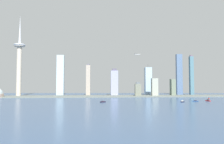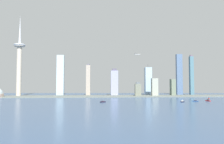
# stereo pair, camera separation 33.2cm
# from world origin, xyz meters

# --- Properties ---
(ground_plane) EXTENTS (6000.00, 6000.00, 0.00)m
(ground_plane) POSITION_xyz_m (0.00, 0.00, 0.00)
(ground_plane) COLOR #3A5376
(waterfront_pier) EXTENTS (988.19, 75.72, 3.90)m
(waterfront_pier) POSITION_xyz_m (0.00, 419.06, 1.95)
(waterfront_pier) COLOR slate
(waterfront_pier) RESTS_ON ground
(observation_tower) EXTENTS (40.43, 40.43, 295.79)m
(observation_tower) POSITION_xyz_m (-278.87, 435.30, 132.38)
(observation_tower) COLOR #C1B4A2
(observation_tower) RESTS_ON ground
(skyscraper_0) EXTENTS (27.12, 20.74, 156.96)m
(skyscraper_0) POSITION_xyz_m (-140.35, 482.40, 78.48)
(skyscraper_0) COLOR #AEC6CF
(skyscraper_0) RESTS_ON ground
(skyscraper_1) EXTENTS (21.35, 13.63, 52.93)m
(skyscraper_1) POSITION_xyz_m (148.22, 413.16, 24.29)
(skyscraper_1) COLOR slate
(skyscraper_1) RESTS_ON ground
(skyscraper_2) EXTENTS (22.61, 18.49, 66.66)m
(skyscraper_2) POSITION_xyz_m (212.52, 424.37, 33.33)
(skyscraper_2) COLOR #9BA194
(skyscraper_2) RESTS_ON ground
(skyscraper_3) EXTENTS (24.43, 13.66, 170.48)m
(skyscraper_3) POSITION_xyz_m (345.03, 518.94, 85.24)
(skyscraper_3) COLOR slate
(skyscraper_3) RESTS_ON ground
(skyscraper_4) EXTENTS (17.03, 21.03, 64.25)m
(skyscraper_4) POSITION_xyz_m (288.82, 444.54, 32.13)
(skyscraper_4) COLOR slate
(skyscraper_4) RESTS_ON ground
(skyscraper_5) EXTENTS (14.94, 12.96, 162.86)m
(skyscraper_5) POSITION_xyz_m (380.99, 482.73, 79.52)
(skyscraper_5) COLOR slate
(skyscraper_5) RESTS_ON ground
(skyscraper_6) EXTENTS (15.76, 23.86, 121.55)m
(skyscraper_6) POSITION_xyz_m (-32.69, 462.46, 59.26)
(skyscraper_6) COLOR #A29688
(skyscraper_6) RESTS_ON ground
(skyscraper_7) EXTENTS (27.29, 18.43, 104.57)m
(skyscraper_7) POSITION_xyz_m (66.58, 458.82, 49.72)
(skyscraper_7) COLOR #9396BE
(skyscraper_7) RESTS_ON ground
(skyscraper_8) EXTENTS (26.55, 27.65, 125.44)m
(skyscraper_8) POSITION_xyz_m (208.62, 506.13, 56.49)
(skyscraper_8) COLOR #9FBBD2
(skyscraper_8) RESTS_ON ground
(boat_0) EXTENTS (14.68, 14.81, 3.49)m
(boat_0) POSITION_xyz_m (269.27, 225.25, 1.25)
(boat_0) COLOR navy
(boat_0) RESTS_ON ground
(boat_1) EXTENTS (14.93, 15.74, 8.25)m
(boat_1) POSITION_xyz_m (225.07, 206.66, 1.68)
(boat_1) COLOR #141831
(boat_1) RESTS_ON ground
(boat_4) EXTENTS (8.22, 17.55, 10.67)m
(boat_4) POSITION_xyz_m (308.30, 231.35, 1.59)
(boat_4) COLOR #B42223
(boat_4) RESTS_ON ground
(boat_5) EXTENTS (15.53, 12.71, 3.65)m
(boat_5) POSITION_xyz_m (17.18, 215.67, 1.39)
(boat_5) COLOR black
(boat_5) RESTS_ON ground
(boat_6) EXTENTS (7.00, 12.08, 9.76)m
(boat_6) POSITION_xyz_m (352.66, 307.29, 1.38)
(boat_6) COLOR red
(boat_6) RESTS_ON ground
(airplane) EXTENTS (21.44, 22.03, 7.61)m
(airplane) POSITION_xyz_m (154.15, 450.38, 158.45)
(airplane) COLOR silver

